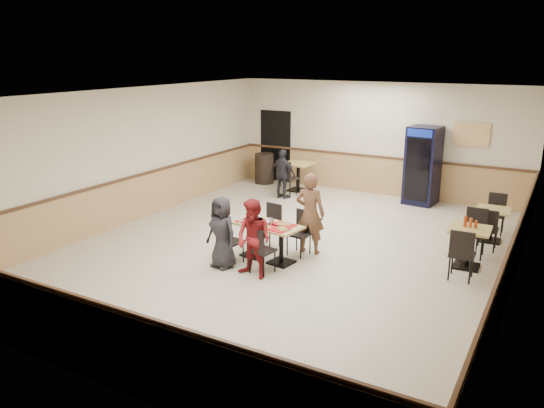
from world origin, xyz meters
The scene contains 20 objects.
ground centered at (0.00, 0.00, 0.00)m, with size 10.00×10.00×0.00m, color beige.
room_shell centered at (1.78, 2.55, 0.58)m, with size 10.00×10.00×10.00m.
main_table centered at (-0.13, -0.66, 0.46)m, with size 1.37×0.83×0.69m.
main_chairs centered at (-0.17, -0.66, 0.44)m, with size 1.35×1.66×0.87m.
diner_woman_left centered at (-0.65, -1.38, 0.65)m, with size 0.64×0.41×1.30m, color black.
diner_woman_right centered at (0.07, -1.48, 0.69)m, with size 0.67×0.52×1.37m, color maroon.
diner_man_opposite centered at (0.40, 0.05, 0.79)m, with size 0.57×0.38×1.57m, color brown.
lone_diner centered at (-1.94, 3.29, 0.66)m, with size 0.77×0.32×1.32m, color black.
tabletop_clutter centered at (-0.12, -0.71, 0.71)m, with size 1.15×0.61×0.12m.
side_table_near centered at (3.18, 0.77, 0.49)m, with size 0.72×0.72×0.74m.
side_table_near_chair_south centered at (3.18, 0.18, 0.47)m, with size 0.43×0.43×0.94m, color black, non-canonical shape.
side_table_near_chair_north centered at (3.18, 1.36, 0.47)m, with size 0.43×0.43×0.94m, color black, non-canonical shape.
side_table_far centered at (3.35, 2.44, 0.46)m, with size 0.67×0.67×0.69m.
side_table_far_chair_south centered at (3.35, 1.89, 0.44)m, with size 0.40×0.40×0.87m, color black, non-canonical shape.
side_table_far_chair_north centered at (3.35, 2.99, 0.44)m, with size 0.40×0.40×0.87m, color black, non-canonical shape.
condiment_caddy centered at (3.15, 0.82, 0.83)m, with size 0.23×0.06×0.20m.
back_table centered at (-1.94, 4.20, 0.53)m, with size 0.76×0.76×0.80m.
back_table_chair_lone centered at (-1.94, 3.56, 0.51)m, with size 0.47×0.47×1.01m, color black, non-canonical shape.
pepsi_cooler centered at (1.37, 4.59, 0.99)m, with size 0.82×0.83×1.98m.
trash_bin centered at (-3.23, 4.55, 0.44)m, with size 0.56×0.56×0.88m, color black.
Camera 1 is at (4.50, -8.69, 3.71)m, focal length 35.00 mm.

